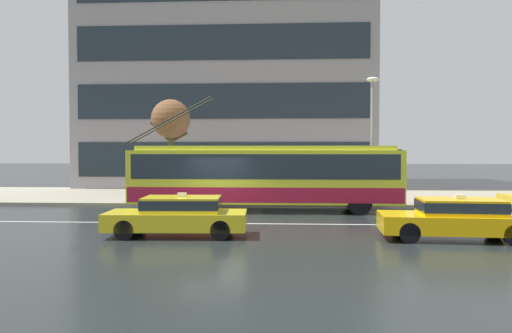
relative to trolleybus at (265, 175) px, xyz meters
name	(u,v)px	position (x,y,z in m)	size (l,w,h in m)	color
ground_plane	(214,219)	(-1.95, -2.67, -1.62)	(160.00, 160.00, 0.00)	#212727
sidewalk_slab	(237,196)	(-1.95, 6.60, -1.55)	(80.00, 10.00, 0.14)	gray
crosswalk_stripe_edge_near	(438,217)	(7.18, -1.54, -1.62)	(0.44, 4.40, 0.01)	beige
crosswalk_stripe_inner_a	(460,217)	(8.08, -1.54, -1.62)	(0.44, 4.40, 0.01)	beige
crosswalk_stripe_center	(482,217)	(8.98, -1.54, -1.62)	(0.44, 4.40, 0.01)	beige
crosswalk_stripe_inner_b	(505,217)	(9.88, -1.54, -1.62)	(0.44, 4.40, 0.01)	beige
lane_centre_line	(209,223)	(-1.95, -3.87, -1.62)	(72.00, 0.14, 0.01)	silver
trolleybus	(265,175)	(0.00, 0.00, 0.00)	(12.49, 2.57, 5.15)	yellow
taxi_oncoming_near	(179,214)	(-2.52, -6.68, -0.92)	(4.54, 1.94, 1.39)	yellow
taxi_oncoming_far	(456,217)	(6.15, -6.83, -0.92)	(4.54, 2.06, 1.39)	yellow
bus_shelter	(225,162)	(-2.27, 3.80, 0.52)	(4.01, 1.86, 2.64)	gray
pedestrian_at_shelter	(351,171)	(4.40, 4.22, 0.02)	(1.23, 1.23, 1.93)	brown
pedestrian_approaching_curb	(187,172)	(-4.02, 2.27, 0.05)	(1.00, 1.00, 1.96)	#282F45
pedestrian_walking_past	(225,182)	(-2.09, 2.31, -0.47)	(0.49, 0.49, 1.71)	#4C5251
street_lamp	(372,128)	(5.13, 2.16, 2.20)	(0.60, 0.32, 6.16)	gray
street_tree_bare	(171,121)	(-5.43, 4.85, 2.75)	(2.16, 2.16, 5.42)	brown
office_tower_corner_left	(233,38)	(-3.31, 18.09, 10.22)	(20.90, 15.74, 23.66)	gray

